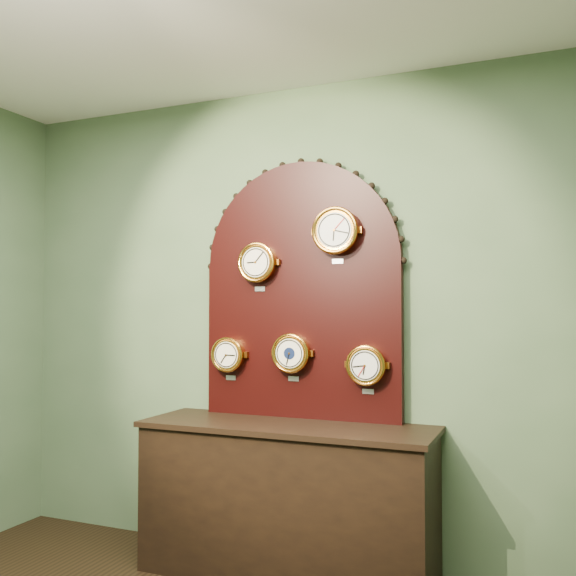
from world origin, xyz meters
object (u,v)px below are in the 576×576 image
at_px(hygrometer, 229,355).
at_px(barometer, 291,353).
at_px(display_board, 301,281).
at_px(shop_counter, 287,503).
at_px(arabic_clock, 336,231).
at_px(tide_clock, 366,365).
at_px(roman_clock, 258,263).

xyz_separation_m(hygrometer, barometer, (0.41, -0.00, 0.02)).
bearing_deg(display_board, shop_counter, -90.00).
distance_m(shop_counter, arabic_clock, 1.53).
distance_m(shop_counter, hygrometer, 0.92).
height_order(barometer, tide_clock, barometer).
distance_m(roman_clock, tide_clock, 0.88).
distance_m(display_board, tide_clock, 0.63).
distance_m(hygrometer, tide_clock, 0.86).
distance_m(shop_counter, roman_clock, 1.37).
bearing_deg(roman_clock, display_board, 14.99).
height_order(arabic_clock, barometer, arabic_clock).
xyz_separation_m(display_board, barometer, (-0.03, -0.07, -0.42)).
bearing_deg(roman_clock, arabic_clock, -0.09).
distance_m(roman_clock, hygrometer, 0.58).
bearing_deg(arabic_clock, roman_clock, 179.91).
xyz_separation_m(arabic_clock, hygrometer, (-0.68, 0.00, -0.72)).
height_order(arabic_clock, tide_clock, arabic_clock).
height_order(roman_clock, barometer, roman_clock).
bearing_deg(tide_clock, display_board, 170.83).
distance_m(display_board, arabic_clock, 0.37).
xyz_separation_m(display_board, arabic_clock, (0.24, -0.07, 0.28)).
relative_size(roman_clock, tide_clock, 1.05).
relative_size(display_board, arabic_clock, 4.78).
distance_m(shop_counter, tide_clock, 0.87).
bearing_deg(hygrometer, display_board, 8.49).
height_order(display_board, arabic_clock, display_board).
distance_m(barometer, tide_clock, 0.45).
relative_size(hygrometer, tide_clock, 0.96).
relative_size(display_board, roman_clock, 5.29).
bearing_deg(tide_clock, roman_clock, -179.97).
height_order(shop_counter, arabic_clock, arabic_clock).
height_order(hygrometer, tide_clock, hygrometer).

